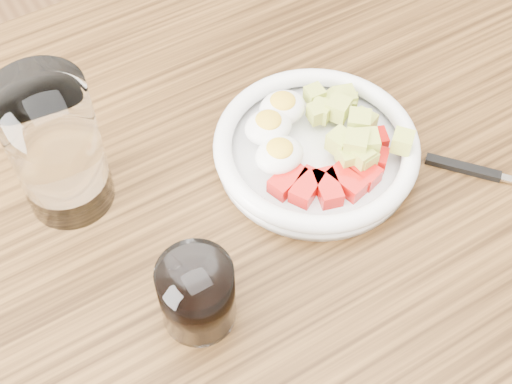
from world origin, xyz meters
TOP-DOWN VIEW (x-y plane):
  - dining_table at (0.00, 0.00)m, footprint 1.50×0.90m
  - bowl at (0.09, 0.04)m, footprint 0.24×0.24m
  - fork at (0.24, -0.09)m, footprint 0.13×0.15m
  - water_glass at (-0.18, 0.13)m, footprint 0.10×0.10m
  - coffee_glass at (-0.13, -0.07)m, footprint 0.07×0.07m

SIDE VIEW (x-z plane):
  - dining_table at x=0.00m, z-range 0.28..1.05m
  - fork at x=0.24m, z-range 0.77..0.78m
  - bowl at x=0.09m, z-range 0.76..0.82m
  - coffee_glass at x=-0.13m, z-range 0.77..0.85m
  - water_glass at x=-0.18m, z-range 0.77..0.94m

